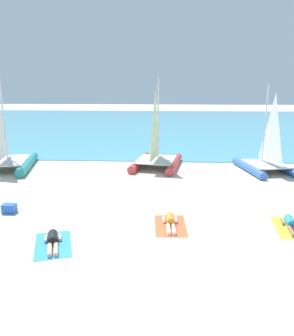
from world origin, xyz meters
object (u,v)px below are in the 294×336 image
object	(u,v)px
cooler_box	(9,208)
sunbather_middle	(170,222)
sunbather_left	(53,240)
sunbather_right	(291,224)
towel_right	(291,228)
sailboat_red	(156,155)
towel_middle	(170,226)
towel_left	(53,245)
sailboat_blue	(266,159)
sailboat_teal	(5,155)

from	to	relation	value
cooler_box	sunbather_middle	bearing A→B (deg)	-7.42
sunbather_left	cooler_box	size ratio (longest dim) A/B	3.08
sunbather_right	towel_right	bearing A→B (deg)	-90.00
sunbather_middle	sunbather_right	bearing A→B (deg)	-2.17
sailboat_red	towel_middle	xyz separation A→B (m)	(0.75, -8.49, -0.78)
towel_right	sunbather_right	distance (m)	0.14
sailboat_red	towel_middle	size ratio (longest dim) A/B	2.79
towel_right	sunbather_middle	bearing A→B (deg)	179.67
towel_left	cooler_box	bearing A→B (deg)	135.27
sailboat_blue	sunbather_left	distance (m)	13.28
towel_left	cooler_box	xyz separation A→B (m)	(-2.57, 2.55, 0.17)
towel_left	towel_right	bearing A→B (deg)	12.15
sailboat_teal	towel_left	bearing A→B (deg)	-69.46
sailboat_red	towel_right	size ratio (longest dim) A/B	2.79
sailboat_teal	towel_middle	xyz separation A→B (m)	(9.55, -7.49, -0.88)
towel_middle	sunbather_middle	xyz separation A→B (m)	(-0.00, 0.07, 0.13)
sailboat_blue	cooler_box	distance (m)	13.75
sailboat_blue	sunbather_middle	size ratio (longest dim) A/B	3.15
sunbather_left	towel_right	distance (m)	8.12
sailboat_blue	sunbather_right	distance (m)	7.92
sunbather_right	sailboat_teal	bearing A→B (deg)	158.68
sailboat_blue	towel_middle	size ratio (longest dim) A/B	2.60
towel_right	cooler_box	distance (m)	10.54
sailboat_red	towel_left	distance (m)	10.61
sailboat_blue	towel_right	distance (m)	8.00
towel_middle	sailboat_red	bearing A→B (deg)	95.07
towel_left	sailboat_blue	bearing A→B (deg)	45.97
towel_middle	sailboat_teal	bearing A→B (deg)	141.89
sunbather_middle	towel_right	distance (m)	4.23
sailboat_blue	sailboat_teal	bearing A→B (deg)	170.28
sailboat_teal	sunbather_left	size ratio (longest dim) A/B	3.88
sailboat_blue	towel_left	distance (m)	13.32
sunbather_right	towel_left	bearing A→B (deg)	-160.55
sunbather_middle	cooler_box	world-z (taller)	cooler_box
sailboat_blue	sunbather_left	world-z (taller)	sailboat_blue
towel_left	sailboat_red	bearing A→B (deg)	73.78
sailboat_red	cooler_box	xyz separation A→B (m)	(-5.53, -7.61, -0.61)
sailboat_red	sunbather_left	xyz separation A→B (m)	(-2.98, -10.09, -0.66)
sailboat_red	sunbather_middle	distance (m)	8.48
sailboat_red	sunbather_left	size ratio (longest dim) A/B	3.45
sailboat_teal	towel_left	world-z (taller)	sailboat_teal
sailboat_teal	towel_middle	bearing A→B (deg)	-50.12
towel_left	sunbather_left	world-z (taller)	sunbather_left
cooler_box	sailboat_teal	bearing A→B (deg)	116.32
sailboat_teal	sailboat_red	xyz separation A→B (m)	(8.80, 1.00, -0.10)
sailboat_blue	towel_left	size ratio (longest dim) A/B	2.60
sailboat_teal	sunbather_right	xyz separation A→B (m)	(13.78, -7.38, -0.76)
sailboat_red	towel_right	distance (m)	9.84
sailboat_blue	sunbather_middle	bearing A→B (deg)	-136.53
towel_left	sunbather_left	size ratio (longest dim) A/B	1.24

